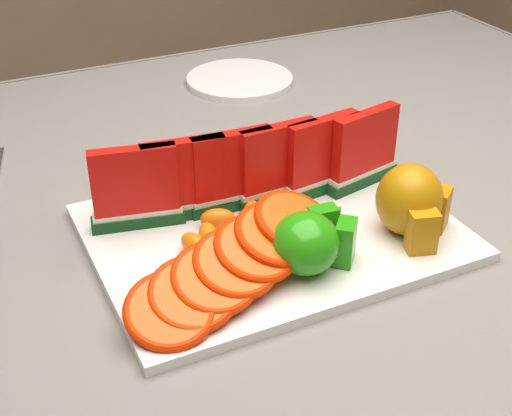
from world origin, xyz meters
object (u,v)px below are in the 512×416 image
Objects in this scene: pear_cluster at (412,202)px; side_plate at (240,80)px; platter at (272,232)px; apple_cluster at (310,242)px.

side_plate is at bearing 87.11° from pear_cluster.
platter is at bearing 151.79° from pear_cluster.
apple_cluster is at bearing -89.51° from platter.
side_plate is (0.03, 0.51, -0.05)m from pear_cluster.
apple_cluster is at bearing -175.11° from pear_cluster.
pear_cluster is (0.13, -0.07, 0.04)m from platter.
apple_cluster is 0.13m from pear_cluster.
apple_cluster reaches higher than platter.
platter is at bearing 90.49° from apple_cluster.
pear_cluster is 0.51m from side_plate.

